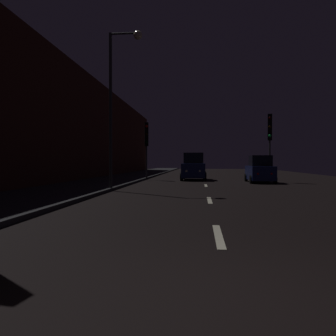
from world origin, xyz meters
TOP-DOWN VIEW (x-y plane):
  - ground at (0.00, 24.50)m, footprint 26.34×84.00m
  - sidewalk_left at (-6.97, 24.50)m, footprint 4.40×84.00m
  - building_facade_left at (-9.57, 21.00)m, footprint 0.80×63.00m
  - lane_centerline at (0.00, 9.87)m, footprint 0.16×16.54m
  - traffic_light_far_left at (-4.67, 23.44)m, footprint 0.36×0.48m
  - traffic_light_far_right at (4.66, 21.40)m, footprint 0.37×0.48m
  - streetlamp_overhead at (-4.44, 13.08)m, footprint 1.70×0.44m
  - car_approaching_headlights at (-0.87, 23.85)m, footprint 2.01×4.36m
  - car_parked_right_far at (3.87, 20.81)m, footprint 1.76×3.81m

SIDE VIEW (x-z plane):
  - ground at x=0.00m, z-range -0.02..0.00m
  - lane_centerline at x=0.00m, z-range 0.00..0.01m
  - sidewalk_left at x=-6.97m, z-range 0.00..0.15m
  - car_parked_right_far at x=3.87m, z-range -0.08..1.84m
  - car_approaching_headlights at x=-0.87m, z-range -0.09..2.10m
  - traffic_light_far_left at x=-4.67m, z-range 1.03..5.68m
  - traffic_light_far_right at x=4.66m, z-range 1.12..6.05m
  - building_facade_left at x=-9.57m, z-range 0.00..8.53m
  - streetlamp_overhead at x=-4.44m, z-range 1.22..9.25m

